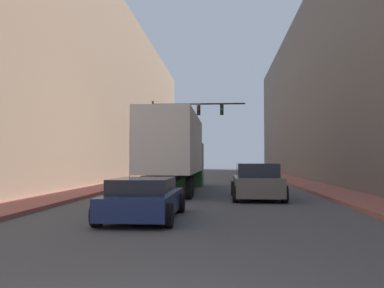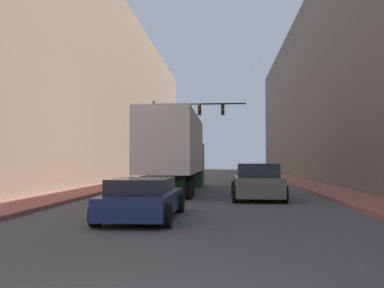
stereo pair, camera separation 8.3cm
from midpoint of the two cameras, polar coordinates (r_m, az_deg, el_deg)
sidewalk_right at (r=33.68m, az=13.99°, el=-4.97°), size 2.26×80.00×0.15m
sidewalk_left at (r=34.03m, az=-8.39°, el=-4.98°), size 2.26×80.00×0.15m
building_right at (r=35.10m, az=20.60°, el=7.83°), size 6.00×80.00×15.54m
building_left at (r=35.65m, az=-14.87°, el=7.64°), size 6.00×80.00×15.58m
semi_truck at (r=23.95m, az=-2.31°, el=-0.80°), size 2.58×12.07×4.13m
sedan_car at (r=12.87m, az=-6.61°, el=-7.27°), size 2.11×4.57×1.21m
suv_car at (r=19.63m, az=8.48°, el=-5.01°), size 2.24×4.97×1.60m
traffic_signal_gantry at (r=36.76m, az=-2.00°, el=2.83°), size 8.04×0.35×6.88m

